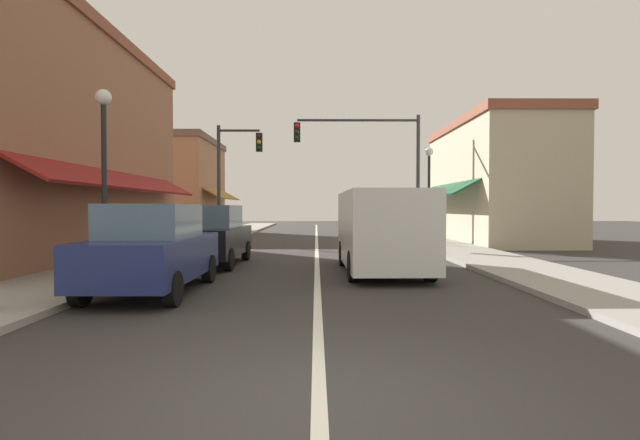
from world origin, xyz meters
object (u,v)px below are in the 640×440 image
object	(u,v)px
parked_car_second_left	(211,235)
street_lamp_left_near	(104,151)
parked_car_nearest_left	(153,249)
van_in_lane	(381,229)
traffic_signal_mast_arm	(376,155)
street_lamp_right_mid	(429,179)
traffic_signal_left_corner	(232,167)

from	to	relation	value
parked_car_second_left	street_lamp_left_near	bearing A→B (deg)	-118.70
parked_car_nearest_left	parked_car_second_left	world-z (taller)	same
parked_car_nearest_left	parked_car_second_left	distance (m)	4.72
van_in_lane	traffic_signal_mast_arm	world-z (taller)	traffic_signal_mast_arm
street_lamp_right_mid	parked_car_second_left	bearing A→B (deg)	-141.06
parked_car_nearest_left	traffic_signal_left_corner	distance (m)	14.47
parked_car_second_left	street_lamp_left_near	xyz separation A→B (m)	(-1.79, -3.08, 2.13)
parked_car_second_left	parked_car_nearest_left	bearing A→B (deg)	-90.16
parked_car_second_left	traffic_signal_left_corner	xyz separation A→B (m)	(-0.99, 9.44, 2.82)
parked_car_second_left	traffic_signal_mast_arm	bearing A→B (deg)	56.87
parked_car_nearest_left	parked_car_second_left	size ratio (longest dim) A/B	0.99
parked_car_nearest_left	street_lamp_left_near	world-z (taller)	street_lamp_left_near
traffic_signal_left_corner	traffic_signal_mast_arm	bearing A→B (deg)	-7.27
street_lamp_left_near	parked_car_nearest_left	bearing A→B (deg)	-44.70
parked_car_nearest_left	street_lamp_right_mid	distance (m)	13.90
van_in_lane	street_lamp_left_near	size ratio (longest dim) A/B	1.18
parked_car_nearest_left	traffic_signal_left_corner	world-z (taller)	traffic_signal_left_corner
traffic_signal_mast_arm	traffic_signal_left_corner	xyz separation A→B (m)	(-6.90, 0.88, -0.49)
parked_car_second_left	traffic_signal_mast_arm	size ratio (longest dim) A/B	0.68
street_lamp_left_near	street_lamp_right_mid	size ratio (longest dim) A/B	1.03
van_in_lane	street_lamp_left_near	xyz separation A→B (m)	(-6.60, -1.40, 1.86)
traffic_signal_left_corner	street_lamp_right_mid	size ratio (longest dim) A/B	1.34
parked_car_nearest_left	street_lamp_right_mid	size ratio (longest dim) A/B	0.96
traffic_signal_mast_arm	street_lamp_left_near	xyz separation A→B (m)	(-7.70, -11.64, -1.18)
traffic_signal_mast_arm	street_lamp_right_mid	bearing A→B (deg)	-46.66
traffic_signal_left_corner	street_lamp_left_near	size ratio (longest dim) A/B	1.30
van_in_lane	traffic_signal_left_corner	size ratio (longest dim) A/B	0.91
parked_car_nearest_left	street_lamp_left_near	distance (m)	3.16
parked_car_second_left	traffic_signal_left_corner	distance (m)	9.91
parked_car_nearest_left	traffic_signal_left_corner	bearing A→B (deg)	93.75
parked_car_second_left	traffic_signal_left_corner	size ratio (longest dim) A/B	0.72
traffic_signal_mast_arm	street_lamp_left_near	world-z (taller)	traffic_signal_mast_arm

